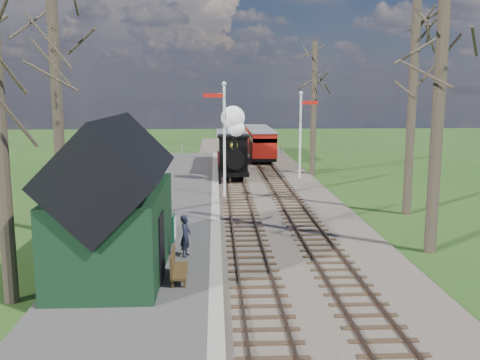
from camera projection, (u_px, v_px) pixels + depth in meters
The scene contains 19 objects.
ground at pixel (265, 329), 13.01m from camera, with size 140.00×140.00×0.00m, color #245219.
distant_hills at pixel (233, 241), 79.17m from camera, with size 114.40×48.00×22.02m.
ballast_bed at pixel (254, 179), 34.74m from camera, with size 8.00×60.00×0.10m, color brown.
track_near at pixel (234, 179), 34.67m from camera, with size 1.60×60.00×0.15m.
track_far at pixel (274, 179), 34.79m from camera, with size 1.60×60.00×0.15m.
platform at pixel (169, 205), 26.63m from camera, with size 5.00×44.00×0.20m, color #474442.
coping_strip at pixel (215, 205), 26.73m from camera, with size 0.40×44.00×0.21m, color #B2AD9E.
station_shed at pixel (114, 205), 16.38m from camera, with size 3.25×6.30×4.78m.
semaphore_near at pixel (223, 131), 28.15m from camera, with size 1.22×0.24×6.22m.
semaphore_far at pixel (302, 128), 34.34m from camera, with size 1.22×0.24×5.72m.
bare_trees at pixel (276, 104), 22.17m from camera, with size 15.51×22.39×12.00m.
fence_line at pixel (232, 149), 48.41m from camera, with size 12.60×0.08×1.00m.
locomotive at pixel (234, 148), 34.26m from camera, with size 1.86×4.34×4.65m.
coach at pixel (231, 147), 40.33m from camera, with size 2.17×7.45×2.29m.
red_carriage_a at pixel (262, 145), 42.96m from camera, with size 1.99×4.93×2.09m.
red_carriage_b at pixel (257, 139), 48.38m from camera, with size 1.99×4.93×2.09m.
sign_board at pixel (174, 228), 19.87m from camera, with size 0.11×0.67×0.98m.
bench at pixel (176, 266), 15.79m from camera, with size 0.47×1.57×0.90m.
person at pixel (186, 236), 17.97m from camera, with size 0.52×0.34×1.41m, color #191E2E.
Camera 1 is at (-1.19, -12.19, 5.72)m, focal length 40.00 mm.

